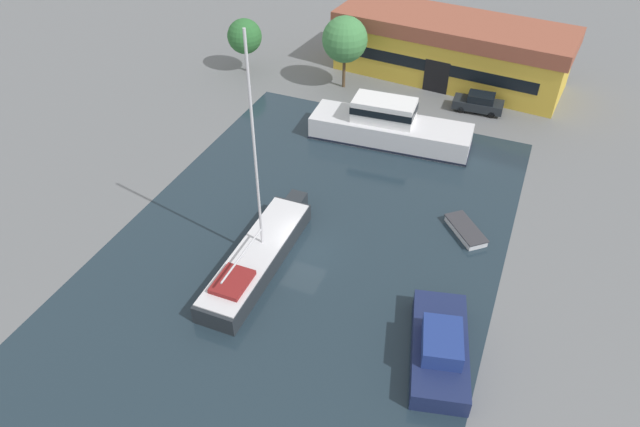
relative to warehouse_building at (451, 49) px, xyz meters
The scene contains 10 objects.
ground_plane 29.38m from the warehouse_building, 95.67° to the right, with size 440.00×440.00×0.00m, color slate.
water_canal 29.38m from the warehouse_building, 95.67° to the right, with size 24.81×38.40×0.01m, color #1E2D38.
warehouse_building is the anchor object (origin of this frame).
quay_tree_near_building 10.83m from the warehouse_building, 145.70° to the right, with size 4.25×4.25×6.90m.
quay_tree_by_water 20.28m from the warehouse_building, 161.31° to the right, with size 3.41×3.41×5.35m.
parked_car 7.53m from the warehouse_building, 54.64° to the right, with size 4.49×2.02×1.73m.
sailboat_moored 31.80m from the warehouse_building, 99.04° to the right, with size 2.82×12.39×15.19m.
motor_cruiser 14.13m from the warehouse_building, 97.57° to the right, with size 13.53×4.58×3.71m.
small_dinghy 24.30m from the warehouse_building, 74.15° to the right, with size 3.42×3.60×0.52m.
cabin_boat 34.81m from the warehouse_building, 77.87° to the right, with size 4.55×7.67×2.21m.
Camera 1 is at (11.62, -24.95, 25.58)m, focal length 32.00 mm.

